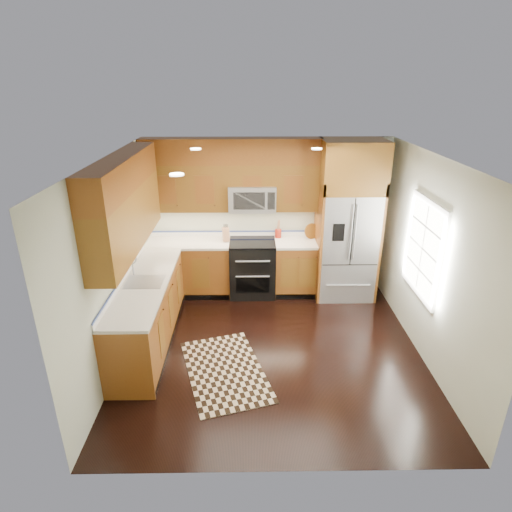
{
  "coord_description": "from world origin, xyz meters",
  "views": [
    {
      "loc": [
        -0.29,
        -4.95,
        3.46
      ],
      "look_at": [
        -0.21,
        0.6,
        1.14
      ],
      "focal_mm": 30.0,
      "sensor_mm": 36.0,
      "label": 1
    }
  ],
  "objects_px": {
    "knife_block": "(226,234)",
    "rug": "(225,370)",
    "range": "(252,268)",
    "refrigerator": "(348,222)",
    "utensil_crock": "(278,232)"
  },
  "relations": [
    {
      "from": "range",
      "to": "refrigerator",
      "type": "relative_size",
      "value": 0.36
    },
    {
      "from": "refrigerator",
      "to": "rug",
      "type": "xyz_separation_m",
      "value": [
        -1.92,
        -2.1,
        -1.3
      ]
    },
    {
      "from": "knife_block",
      "to": "utensil_crock",
      "type": "relative_size",
      "value": 0.94
    },
    {
      "from": "refrigerator",
      "to": "range",
      "type": "bearing_deg",
      "value": 178.6
    },
    {
      "from": "rug",
      "to": "utensil_crock",
      "type": "distance_m",
      "value": 2.7
    },
    {
      "from": "rug",
      "to": "utensil_crock",
      "type": "xyz_separation_m",
      "value": [
        0.81,
        2.36,
        1.04
      ]
    },
    {
      "from": "knife_block",
      "to": "rug",
      "type": "bearing_deg",
      "value": -88.15
    },
    {
      "from": "rug",
      "to": "knife_block",
      "type": "xyz_separation_m",
      "value": [
        -0.07,
        2.22,
        1.05
      ]
    },
    {
      "from": "range",
      "to": "knife_block",
      "type": "bearing_deg",
      "value": 170.18
    },
    {
      "from": "utensil_crock",
      "to": "knife_block",
      "type": "bearing_deg",
      "value": -170.7
    },
    {
      "from": "refrigerator",
      "to": "rug",
      "type": "distance_m",
      "value": 3.13
    },
    {
      "from": "refrigerator",
      "to": "knife_block",
      "type": "distance_m",
      "value": 2.01
    },
    {
      "from": "refrigerator",
      "to": "knife_block",
      "type": "height_order",
      "value": "refrigerator"
    },
    {
      "from": "refrigerator",
      "to": "utensil_crock",
      "type": "xyz_separation_m",
      "value": [
        -1.11,
        0.26,
        -0.26
      ]
    },
    {
      "from": "rug",
      "to": "utensil_crock",
      "type": "bearing_deg",
      "value": 54.74
    }
  ]
}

